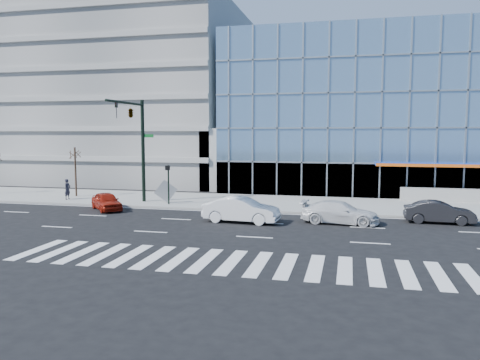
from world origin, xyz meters
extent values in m
plane|color=black|center=(0.00, 0.00, 0.00)|extent=(160.00, 160.00, 0.00)
cube|color=gray|center=(0.00, 8.00, 0.07)|extent=(120.00, 8.00, 0.15)
cube|color=#698EB0|center=(14.00, 26.00, 7.50)|extent=(42.00, 26.00, 15.00)
cube|color=gray|center=(-20.00, 26.00, 10.00)|extent=(24.00, 24.00, 20.00)
cube|color=gray|center=(-6.00, 18.00, 3.00)|extent=(6.00, 8.00, 6.00)
cube|color=#47637C|center=(-58.00, 64.00, 30.00)|extent=(13.00, 13.00, 60.00)
cube|color=gray|center=(-30.00, 70.00, 24.00)|extent=(14.00, 14.00, 48.00)
cylinder|color=black|center=(-11.00, 6.00, 4.15)|extent=(0.28, 0.28, 8.00)
cylinder|color=black|center=(-11.00, 3.20, 7.75)|extent=(0.18, 5.60, 0.18)
imported|color=black|center=(-11.00, 1.80, 7.15)|extent=(0.18, 0.22, 1.10)
imported|color=black|center=(-11.00, 4.00, 7.15)|extent=(0.48, 2.24, 0.90)
cube|color=#0C591E|center=(-10.55, 6.00, 5.35)|extent=(0.90, 0.05, 0.25)
cylinder|color=black|center=(-8.50, 5.00, 1.65)|extent=(0.12, 0.12, 3.00)
cube|color=black|center=(-8.50, 4.85, 2.95)|extent=(0.30, 0.25, 0.35)
cylinder|color=#332319|center=(-18.00, 7.50, 2.25)|extent=(0.16, 0.16, 4.20)
ellipsoid|color=#332319|center=(-18.00, 7.50, 3.93)|extent=(1.10, 1.10, 0.90)
imported|color=silver|center=(4.36, 0.99, 0.69)|extent=(4.93, 2.41, 1.38)
imported|color=silver|center=(-1.64, -0.02, 0.79)|extent=(4.89, 2.04, 1.57)
imported|color=black|center=(10.36, 2.49, 0.68)|extent=(4.20, 1.59, 1.37)
imported|color=#981A0B|center=(-12.20, 2.26, 0.64)|extent=(3.72, 3.77, 1.29)
imported|color=black|center=(-17.56, 5.57, 0.99)|extent=(0.46, 0.65, 1.67)
cube|color=#9D9D9D|center=(-8.97, 5.58, 1.06)|extent=(1.76, 0.60, 1.82)
camera|label=1|loc=(4.87, -28.17, 5.58)|focal=35.00mm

